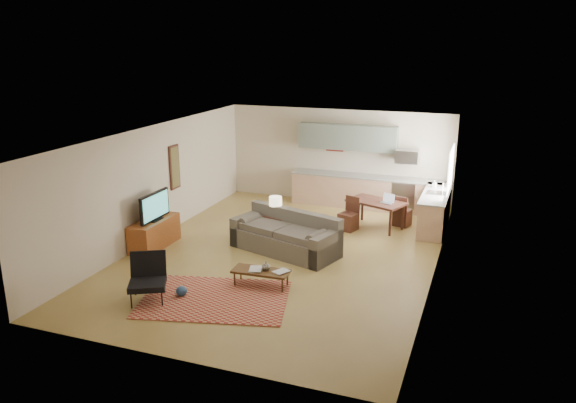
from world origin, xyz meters
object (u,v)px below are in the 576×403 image
at_px(coffee_table, 261,278).
at_px(armchair, 147,279).
at_px(dining_table, 376,214).
at_px(console_table, 276,229).
at_px(sofa, 285,233).
at_px(tv_credenza, 154,233).

relative_size(coffee_table, armchair, 1.30).
bearing_deg(dining_table, coffee_table, -86.77).
distance_m(coffee_table, dining_table, 4.44).
xyz_separation_m(coffee_table, console_table, (-0.65, 2.44, 0.14)).
distance_m(coffee_table, armchair, 2.14).
bearing_deg(armchair, dining_table, 33.48).
height_order(coffee_table, dining_table, dining_table).
relative_size(sofa, dining_table, 1.85).
relative_size(console_table, dining_table, 0.44).
xyz_separation_m(sofa, tv_credenza, (-2.93, -0.72, -0.12)).
bearing_deg(tv_credenza, console_table, 27.47).
height_order(coffee_table, armchair, armchair).
xyz_separation_m(coffee_table, tv_credenza, (-3.13, 1.15, 0.16)).
distance_m(armchair, console_table, 3.87).
height_order(armchair, console_table, armchair).
bearing_deg(coffee_table, armchair, -145.29).
bearing_deg(tv_credenza, sofa, 13.91).
bearing_deg(dining_table, console_table, -117.23).
relative_size(sofa, console_table, 4.15).
height_order(sofa, armchair, sofa).
distance_m(coffee_table, console_table, 2.52).
xyz_separation_m(armchair, dining_table, (3.06, 5.51, -0.08)).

